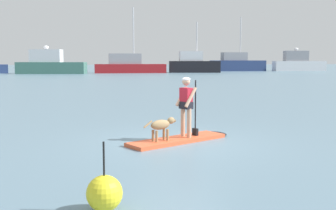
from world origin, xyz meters
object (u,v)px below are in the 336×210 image
Objects in this scene: moored_boat_outer at (298,63)px; marker_buoy at (104,193)px; paddleboard at (184,139)px; moored_boat_far_port at (237,64)px; person_paddler at (186,103)px; moored_boat_center at (129,66)px; dog at (162,125)px; moored_boat_far_starboard at (194,64)px; moored_boat_port at (50,65)px.

marker_buoy is at bearing -124.16° from moored_boat_outer.
paddleboard is 0.28× the size of moored_boat_far_port.
person_paddler is at bearing 60.17° from marker_buoy.
moored_boat_outer is 10.58× the size of marker_buoy.
moored_boat_center is 1.15× the size of moored_boat_outer.
dog is 0.96× the size of marker_buoy.
person_paddler is at bearing -108.45° from moored_boat_far_starboard.
moored_boat_center is at bearing -173.25° from moored_boat_outer.
moored_boat_center is 11.91m from moored_boat_far_starboard.
moored_boat_port is at bearing 91.97° from marker_buoy.
dog is at bearing -155.69° from person_paddler.
moored_boat_port is 1.05× the size of moored_boat_outer.
marker_buoy reaches higher than dog.
marker_buoy is (-47.42, -69.88, -1.32)m from moored_boat_outer.
moored_boat_port is at bearing 93.98° from dog.
paddleboard is 0.30× the size of moored_boat_outer.
dog is at bearing -86.02° from moored_boat_port.
moored_boat_far_port reaches higher than moored_boat_port.
moored_boat_port reaches higher than person_paddler.
dog is 0.10× the size of moored_boat_far_starboard.
dog is 0.09× the size of moored_boat_outer.
moored_boat_center reaches higher than person_paddler.
marker_buoy is at bearing -119.21° from paddleboard.
person_paddler is at bearing -85.25° from moored_boat_port.
moored_boat_port is 64.46m from marker_buoy.
moored_boat_port is 11.15× the size of marker_buoy.
person_paddler is 1.02m from dog.
moored_boat_outer is (44.77, 65.14, 1.53)m from paddleboard.
moored_boat_far_port is 11.08× the size of marker_buoy.
moored_boat_outer is at bearing 55.84° from marker_buoy.
moored_boat_far_port reaches higher than moored_boat_far_starboard.
moored_boat_port is at bearing 94.66° from paddleboard.
moored_boat_far_starboard is 0.88× the size of moored_boat_outer.
dog is (-0.69, -0.31, 0.46)m from paddleboard.
moored_boat_outer is (12.48, -3.04, 0.08)m from moored_boat_far_port.
moored_boat_far_port is 12.84m from moored_boat_outer.
paddleboard is at bearing -155.69° from person_paddler.
person_paddler is at bearing 24.31° from paddleboard.
paddleboard is at bearing -124.50° from moored_boat_outer.
dog is 0.09× the size of moored_boat_port.
person_paddler is 1.64× the size of dog.
person_paddler is 0.15× the size of moored_boat_outer.
person_paddler is 5.57m from marker_buoy.
moored_boat_far_port is at bearing 64.28° from dog.
moored_boat_far_starboard is 24.90m from moored_boat_outer.
paddleboard is 79.06m from moored_boat_outer.
moored_boat_far_port is at bearing 17.08° from moored_boat_center.
paddleboard is at bearing 60.79° from marker_buoy.
marker_buoy is (-2.65, -4.74, 0.22)m from paddleboard.
moored_boat_far_starboard is at bearing 71.55° from person_paddler.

